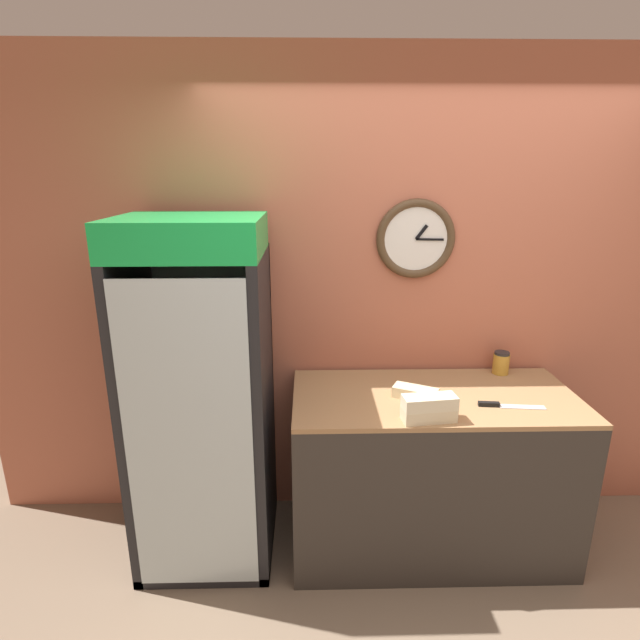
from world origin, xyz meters
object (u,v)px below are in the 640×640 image
at_px(sandwich_stack_middle, 430,402).
at_px(condiment_jar, 501,363).
at_px(beverage_cooler, 203,378).
at_px(sandwich_stack_bottom, 429,414).
at_px(chefs_knife, 502,405).
at_px(sandwich_flat_left, 415,393).

height_order(sandwich_stack_middle, condiment_jar, condiment_jar).
height_order(beverage_cooler, sandwich_stack_bottom, beverage_cooler).
distance_m(beverage_cooler, sandwich_stack_bottom, 1.18).
xyz_separation_m(beverage_cooler, sandwich_stack_bottom, (1.13, -0.33, -0.06)).
bearing_deg(sandwich_stack_middle, condiment_jar, 45.46).
bearing_deg(beverage_cooler, chefs_knife, -7.30).
bearing_deg(sandwich_stack_bottom, chefs_knife, 18.36).
bearing_deg(beverage_cooler, sandwich_flat_left, -4.55).
height_order(beverage_cooler, chefs_knife, beverage_cooler).
bearing_deg(sandwich_flat_left, condiment_jar, 29.46).
bearing_deg(sandwich_stack_bottom, sandwich_stack_middle, 180.00).
relative_size(chefs_knife, condiment_jar, 2.51).
distance_m(sandwich_stack_middle, chefs_knife, 0.44).
bearing_deg(sandwich_stack_bottom, condiment_jar, 45.46).
xyz_separation_m(sandwich_stack_bottom, sandwich_flat_left, (-0.01, 0.24, -0.00)).
relative_size(beverage_cooler, sandwich_flat_left, 7.52).
bearing_deg(sandwich_flat_left, chefs_knife, -14.45).
distance_m(chefs_knife, condiment_jar, 0.46).
xyz_separation_m(beverage_cooler, sandwich_flat_left, (1.12, -0.09, -0.06)).
xyz_separation_m(sandwich_stack_bottom, sandwich_stack_middle, (-0.00, 0.00, 0.06)).
height_order(sandwich_flat_left, condiment_jar, condiment_jar).
bearing_deg(chefs_knife, sandwich_flat_left, 165.55).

